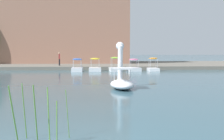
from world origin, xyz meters
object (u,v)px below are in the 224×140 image
Objects in this scene: pedal_boat_lime at (115,67)px; pedal_boat_orange at (153,67)px; pedal_boat_blue at (77,68)px; person_on_path at (59,58)px; swan_boat at (122,79)px; pedal_boat_yellow at (95,68)px; parked_van at (114,57)px; pedal_boat_pink at (134,68)px.

pedal_boat_lime reaches higher than pedal_boat_orange.
pedal_boat_blue is 1.20× the size of person_on_path.
swan_boat is 1.22× the size of pedal_boat_yellow.
pedal_boat_orange is 0.37× the size of parked_van.
pedal_boat_lime is 4.57m from pedal_boat_orange.
person_on_path is at bearing 117.71° from pedal_boat_blue.
swan_boat is 15.90m from pedal_boat_orange.
swan_boat is at bearing -92.48° from pedal_boat_lime.
pedal_boat_yellow is at bearing -101.72° from parked_van.
pedal_boat_yellow is at bearing -45.45° from person_on_path.
person_on_path is (-4.87, 4.95, 0.99)m from pedal_boat_yellow.
swan_boat is 0.55× the size of parked_van.
pedal_boat_blue is at bearing 104.40° from swan_boat.
pedal_boat_lime is at bearing 0.15° from pedal_boat_blue.
pedal_boat_yellow is 2.38m from pedal_boat_lime.
pedal_boat_lime is 2.25m from pedal_boat_pink.
pedal_boat_orange is (2.33, 0.03, 0.08)m from pedal_boat_pink.
pedal_boat_lime is at bearing -36.56° from person_on_path.
pedal_boat_orange is 12.81m from person_on_path.
pedal_boat_orange is at bearing 70.95° from swan_boat.
parked_van is (1.57, 30.86, 0.92)m from swan_boat.
pedal_boat_orange is (4.56, 0.37, 0.02)m from pedal_boat_lime.
pedal_boat_pink is 2.33m from pedal_boat_orange.
person_on_path is (-11.77, 4.98, 0.95)m from pedal_boat_orange.
parked_van is at bearing 71.79° from pedal_boat_blue.
swan_boat is at bearing -92.91° from parked_van.
pedal_boat_yellow is at bearing 11.35° from pedal_boat_blue.
swan_boat is 15.16m from pedal_boat_yellow.
pedal_boat_orange is at bearing -0.26° from pedal_boat_yellow.
parked_van reaches higher than pedal_boat_orange.
swan_boat is 21.08m from person_on_path.
pedal_boat_lime is 0.42× the size of parked_van.
pedal_boat_lime is at bearing -93.31° from parked_van.
pedal_boat_orange reaches higher than pedal_boat_yellow.
pedal_boat_lime is (4.40, 0.01, 0.04)m from pedal_boat_blue.
person_on_path is at bearing 152.06° from pedal_boat_pink.
swan_boat is at bearing -83.53° from pedal_boat_yellow.
pedal_boat_blue is 4.40m from pedal_boat_lime.
pedal_boat_lime is 1.18× the size of person_on_path.
pedal_boat_orange reaches higher than pedal_boat_blue.
pedal_boat_pink is at bearing -179.32° from pedal_boat_orange.
person_on_path is (-9.44, 5.00, 1.02)m from pedal_boat_pink.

